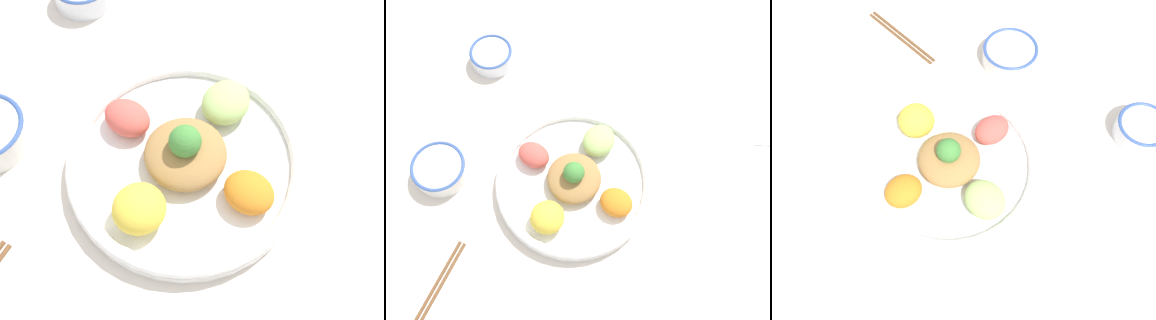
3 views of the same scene
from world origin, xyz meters
TOP-DOWN VIEW (x-y plane):
  - ground_plane at (0.00, 0.00)m, footprint 2.40×2.40m
  - salad_platter at (-0.02, 0.03)m, footprint 0.33×0.33m
  - sauce_bowl_red at (-0.39, -0.02)m, footprint 0.10×0.10m
  - sauce_bowl_dark at (-0.16, -0.22)m, footprint 0.12×0.12m
  - chopsticks_pair_near at (0.07, -0.31)m, footprint 0.15×0.17m
  - serving_spoon_extra at (0.06, 0.44)m, footprint 0.08×0.12m

SIDE VIEW (x-z plane):
  - ground_plane at x=0.00m, z-range 0.00..0.00m
  - serving_spoon_extra at x=0.06m, z-range 0.00..0.01m
  - chopsticks_pair_near at x=0.07m, z-range 0.00..0.01m
  - sauce_bowl_red at x=-0.39m, z-range 0.00..0.04m
  - salad_platter at x=-0.02m, z-range -0.02..0.07m
  - sauce_bowl_dark at x=-0.16m, z-range 0.00..0.05m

